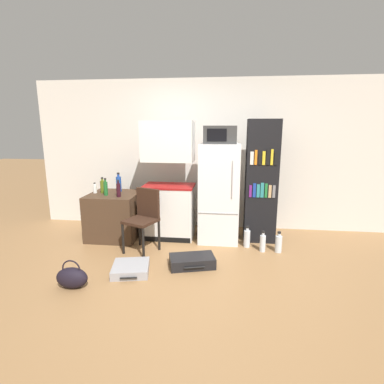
% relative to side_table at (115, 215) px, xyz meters
% --- Properties ---
extents(ground_plane, '(24.00, 24.00, 0.00)m').
position_rel_side_table_xyz_m(ground_plane, '(1.39, -1.22, -0.36)').
color(ground_plane, olive).
extents(wall_back, '(6.40, 0.10, 2.57)m').
position_rel_side_table_xyz_m(wall_back, '(1.59, 0.78, 0.92)').
color(wall_back, silver).
rests_on(wall_back, ground_plane).
extents(side_table, '(0.77, 0.76, 0.73)m').
position_rel_side_table_xyz_m(side_table, '(0.00, 0.00, 0.00)').
color(side_table, '#422D1E').
rests_on(side_table, ground_plane).
extents(kitchen_hutch, '(0.81, 0.53, 1.87)m').
position_rel_side_table_xyz_m(kitchen_hutch, '(0.88, 0.12, 0.49)').
color(kitchen_hutch, silver).
rests_on(kitchen_hutch, ground_plane).
extents(refrigerator, '(0.61, 0.62, 1.53)m').
position_rel_side_table_xyz_m(refrigerator, '(1.68, 0.08, 0.40)').
color(refrigerator, white).
rests_on(refrigerator, ground_plane).
extents(microwave, '(0.49, 0.37, 0.26)m').
position_rel_side_table_xyz_m(microwave, '(1.68, 0.08, 1.30)').
color(microwave, '#333333').
rests_on(microwave, refrigerator).
extents(bookshelf, '(0.48, 0.41, 1.89)m').
position_rel_side_table_xyz_m(bookshelf, '(2.33, 0.18, 0.58)').
color(bookshelf, black).
rests_on(bookshelf, ground_plane).
extents(bottle_olive_oil, '(0.07, 0.07, 0.25)m').
position_rel_side_table_xyz_m(bottle_olive_oil, '(-0.19, 0.03, 0.47)').
color(bottle_olive_oil, '#566619').
rests_on(bottle_olive_oil, side_table).
extents(bottle_blue_soda, '(0.08, 0.08, 0.31)m').
position_rel_side_table_xyz_m(bottle_blue_soda, '(0.03, 0.17, 0.50)').
color(bottle_blue_soda, '#1E47A3').
rests_on(bottle_blue_soda, side_table).
extents(bottle_green_tall, '(0.06, 0.06, 0.27)m').
position_rel_side_table_xyz_m(bottle_green_tall, '(-0.07, -0.13, 0.48)').
color(bottle_green_tall, '#1E6028').
rests_on(bottle_green_tall, side_table).
extents(bottle_wine_dark, '(0.06, 0.06, 0.26)m').
position_rel_side_table_xyz_m(bottle_wine_dark, '(0.16, -0.20, 0.47)').
color(bottle_wine_dark, black).
rests_on(bottle_wine_dark, side_table).
extents(bottle_milk_white, '(0.06, 0.06, 0.17)m').
position_rel_side_table_xyz_m(bottle_milk_white, '(-0.31, 0.01, 0.43)').
color(bottle_milk_white, white).
rests_on(bottle_milk_white, side_table).
extents(chair, '(0.52, 0.52, 0.91)m').
position_rel_side_table_xyz_m(chair, '(0.63, -0.46, 0.18)').
color(chair, black).
rests_on(chair, ground_plane).
extents(suitcase_large_flat, '(0.64, 0.47, 0.14)m').
position_rel_side_table_xyz_m(suitcase_large_flat, '(1.38, -0.91, -0.29)').
color(suitcase_large_flat, black).
rests_on(suitcase_large_flat, ground_plane).
extents(suitcase_small_flat, '(0.52, 0.52, 0.10)m').
position_rel_side_table_xyz_m(suitcase_small_flat, '(0.64, -1.17, -0.31)').
color(suitcase_small_flat, '#99999E').
rests_on(suitcase_small_flat, ground_plane).
extents(handbag, '(0.36, 0.20, 0.33)m').
position_rel_side_table_xyz_m(handbag, '(0.11, -1.60, -0.24)').
color(handbag, black).
rests_on(handbag, ground_plane).
extents(water_bottle_front, '(0.08, 0.08, 0.31)m').
position_rel_side_table_xyz_m(water_bottle_front, '(2.34, -0.32, -0.23)').
color(water_bottle_front, silver).
rests_on(water_bottle_front, ground_plane).
extents(water_bottle_middle, '(0.09, 0.09, 0.33)m').
position_rel_side_table_xyz_m(water_bottle_middle, '(2.12, -0.18, -0.23)').
color(water_bottle_middle, silver).
rests_on(water_bottle_middle, ground_plane).
extents(water_bottle_back, '(0.10, 0.10, 0.31)m').
position_rel_side_table_xyz_m(water_bottle_back, '(2.57, -0.31, -0.23)').
color(water_bottle_back, silver).
rests_on(water_bottle_back, ground_plane).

